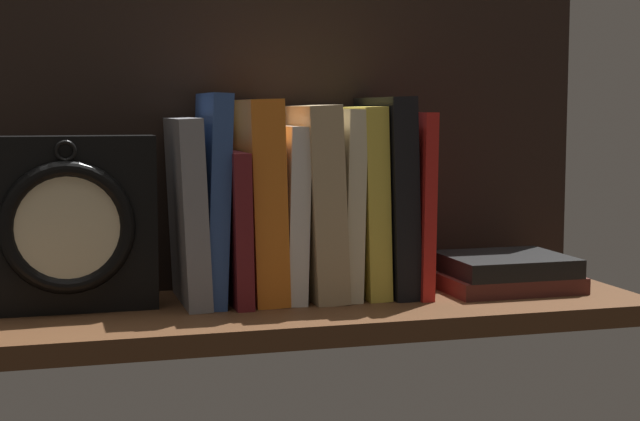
# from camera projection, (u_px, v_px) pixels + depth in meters

# --- Properties ---
(ground_plane) EXTENTS (0.83, 0.26, 0.03)m
(ground_plane) POSITION_uv_depth(u_px,v_px,m) (306.00, 312.00, 1.17)
(ground_plane) COLOR #4C2D19
(back_panel) EXTENTS (0.83, 0.01, 0.39)m
(back_panel) POSITION_uv_depth(u_px,v_px,m) (280.00, 138.00, 1.27)
(back_panel) COLOR black
(back_panel) RESTS_ON ground_plane
(book_gray_chess) EXTENTS (0.04, 0.14, 0.22)m
(book_gray_chess) POSITION_uv_depth(u_px,v_px,m) (187.00, 211.00, 1.16)
(book_gray_chess) COLOR gray
(book_gray_chess) RESTS_ON ground_plane
(book_blue_modern) EXTENTS (0.03, 0.13, 0.25)m
(book_blue_modern) POSITION_uv_depth(u_px,v_px,m) (211.00, 198.00, 1.16)
(book_blue_modern) COLOR #2D4C8E
(book_blue_modern) RESTS_ON ground_plane
(book_maroon_dawkins) EXTENTS (0.02, 0.15, 0.18)m
(book_maroon_dawkins) POSITION_uv_depth(u_px,v_px,m) (232.00, 226.00, 1.17)
(book_maroon_dawkins) COLOR maroon
(book_maroon_dawkins) RESTS_ON ground_plane
(book_orange_pandolfini) EXTENTS (0.05, 0.14, 0.24)m
(book_orange_pandolfini) POSITION_uv_depth(u_px,v_px,m) (259.00, 200.00, 1.18)
(book_orange_pandolfini) COLOR orange
(book_orange_pandolfini) RESTS_ON ground_plane
(book_white_catcher) EXTENTS (0.03, 0.13, 0.21)m
(book_white_catcher) POSITION_uv_depth(u_px,v_px,m) (287.00, 212.00, 1.19)
(book_white_catcher) COLOR silver
(book_white_catcher) RESTS_ON ground_plane
(book_tan_shortstories) EXTENTS (0.05, 0.15, 0.24)m
(book_tan_shortstories) POSITION_uv_depth(u_px,v_px,m) (314.00, 201.00, 1.20)
(book_tan_shortstories) COLOR tan
(book_tan_shortstories) RESTS_ON ground_plane
(book_cream_twain) EXTENTS (0.03, 0.13, 0.23)m
(book_cream_twain) POSITION_uv_depth(u_px,v_px,m) (340.00, 202.00, 1.21)
(book_cream_twain) COLOR beige
(book_cream_twain) RESTS_ON ground_plane
(book_yellow_seinlanguage) EXTENTS (0.04, 0.14, 0.23)m
(book_yellow_seinlanguage) POSITION_uv_depth(u_px,v_px,m) (362.00, 201.00, 1.22)
(book_yellow_seinlanguage) COLOR gold
(book_yellow_seinlanguage) RESTS_ON ground_plane
(book_black_skeptic) EXTENTS (0.04, 0.15, 0.25)m
(book_black_skeptic) POSITION_uv_depth(u_px,v_px,m) (387.00, 195.00, 1.23)
(book_black_skeptic) COLOR black
(book_black_skeptic) RESTS_ON ground_plane
(book_red_requiem) EXTENTS (0.02, 0.16, 0.23)m
(book_red_requiem) POSITION_uv_depth(u_px,v_px,m) (406.00, 202.00, 1.23)
(book_red_requiem) COLOR red
(book_red_requiem) RESTS_ON ground_plane
(framed_clock) EXTENTS (0.20, 0.06, 0.20)m
(framed_clock) POSITION_uv_depth(u_px,v_px,m) (67.00, 225.00, 1.11)
(framed_clock) COLOR black
(framed_clock) RESTS_ON ground_plane
(book_stack_side) EXTENTS (0.17, 0.14, 0.04)m
(book_stack_side) POSITION_uv_depth(u_px,v_px,m) (506.00, 272.00, 1.25)
(book_stack_side) COLOR #471E19
(book_stack_side) RESTS_ON ground_plane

